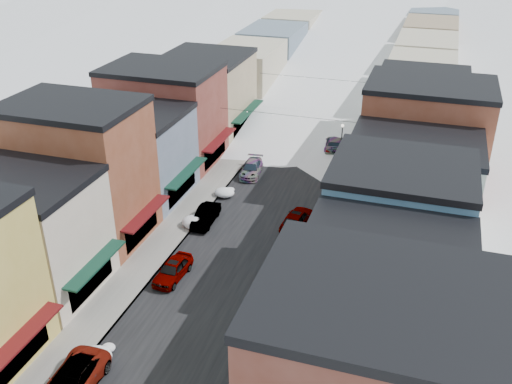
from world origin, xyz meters
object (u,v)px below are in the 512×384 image
Objects in this scene: car_white_suv at (71,383)px; car_green_sedan at (284,251)px; trash_can at (301,271)px; streetlamp_near at (326,191)px; car_dark_hatch at (206,216)px; car_silver_sedan at (173,270)px.

car_white_suv reaches higher than car_green_sedan.
trash_can is 10.70m from streetlamp_near.
car_white_suv is 1.45× the size of streetlamp_near.
trash_can is at bearing 54.30° from car_white_suv.
car_green_sedan reaches higher than trash_can.
trash_can is at bearing -31.65° from car_dark_hatch.
car_silver_sedan is 4.37× the size of trash_can.
car_dark_hatch is at bearing -24.95° from car_green_sedan.
car_dark_hatch is at bearing 151.01° from trash_can.
streetlamp_near is (10.38, 4.63, 1.99)m from car_dark_hatch.
trash_can is (10.60, -5.87, -0.08)m from car_dark_hatch.
car_green_sedan is 3.11m from trash_can.
car_white_suv is 19.13m from trash_can.
car_white_suv is 12.94m from car_silver_sedan.
car_green_sedan is at bearing 37.77° from car_silver_sedan.
car_white_suv is 5.76× the size of trash_can.
streetlamp_near reaches higher than car_silver_sedan.
car_dark_hatch is at bearing 87.94° from car_white_suv.
car_dark_hatch is 11.53m from streetlamp_near.
car_dark_hatch is 12.12m from trash_can.
trash_can is (2.00, -2.39, -0.01)m from car_green_sedan.
streetlamp_near is at bearing 21.38° from car_dark_hatch.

